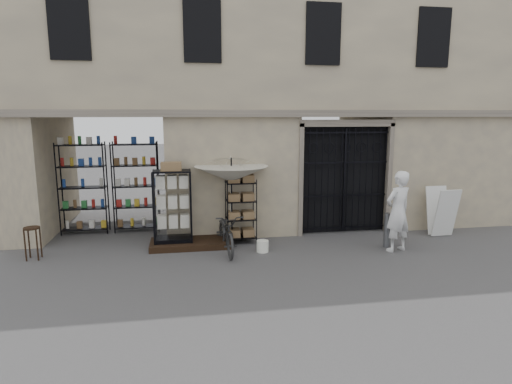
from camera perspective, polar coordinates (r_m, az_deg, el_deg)
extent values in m
plane|color=#262629|center=(9.67, 6.15, -9.23)|extent=(80.00, 80.00, 0.00)
cube|color=tan|center=(13.07, 1.62, 15.90)|extent=(14.00, 4.00, 9.00)
cube|color=black|center=(11.86, -19.11, 1.37)|extent=(3.00, 1.70, 3.00)
cube|color=black|center=(12.39, -18.90, 0.58)|extent=(2.70, 0.50, 2.50)
cube|color=black|center=(11.97, 11.42, 1.81)|extent=(2.50, 0.06, 3.00)
cube|color=black|center=(11.83, 11.68, 1.46)|extent=(0.05, 0.05, 2.80)
cube|color=black|center=(10.79, -8.61, -6.79)|extent=(2.00, 0.90, 0.15)
cube|color=black|center=(10.79, -10.91, -6.17)|extent=(0.99, 0.76, 0.10)
cube|color=silver|center=(10.33, -11.52, -2.18)|extent=(0.79, 0.24, 1.64)
cube|color=silver|center=(10.61, -11.04, -2.38)|extent=(0.82, 0.58, 1.36)
cube|color=olive|center=(10.44, -11.24, 3.11)|extent=(0.57, 0.49, 0.19)
cube|color=black|center=(10.82, -2.03, -2.51)|extent=(0.76, 0.57, 1.65)
cube|color=olive|center=(10.84, -2.03, -2.77)|extent=(0.65, 0.46, 1.24)
cylinder|color=black|center=(10.73, -3.26, -1.20)|extent=(0.05, 0.05, 2.18)
imported|color=beige|center=(10.60, -3.31, 2.99)|extent=(2.11, 2.12, 1.46)
cylinder|color=white|center=(10.24, 0.88, -7.24)|extent=(0.36, 0.36, 0.27)
imported|color=black|center=(10.34, -3.92, -7.89)|extent=(0.70, 1.00, 1.83)
cylinder|color=black|center=(10.81, -27.75, -4.27)|extent=(0.41, 0.41, 0.04)
cube|color=black|center=(10.90, -27.59, -6.13)|extent=(0.31, 0.31, 0.73)
cylinder|color=slate|center=(11.01, 17.08, -4.87)|extent=(0.21, 0.21, 0.86)
imported|color=silver|center=(10.90, 18.10, -7.43)|extent=(1.30, 2.06, 0.46)
cube|color=silver|center=(12.31, 24.04, -2.60)|extent=(0.62, 0.32, 1.29)
cube|color=silver|center=(12.63, 23.00, -2.21)|extent=(0.62, 0.32, 1.29)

